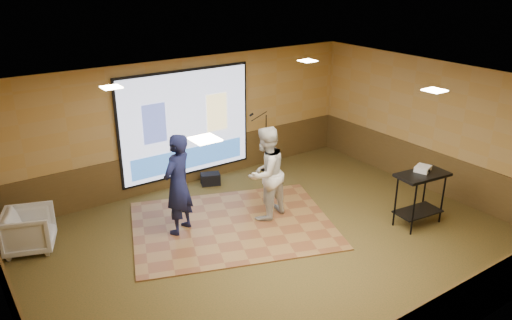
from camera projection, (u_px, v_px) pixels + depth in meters
ground at (274, 244)px, 9.45m from camera, size 9.00×9.00×0.00m
room_shell at (276, 140)px, 8.68m from camera, size 9.04×7.04×3.02m
wainscot_back at (188, 164)px, 11.94m from camera, size 9.00×0.04×0.95m
wainscot_left at (15, 310)px, 6.92m from camera, size 0.04×7.00×0.95m
wainscot_right at (428, 169)px, 11.64m from camera, size 0.04×7.00×0.95m
projector_screen at (187, 125)px, 11.54m from camera, size 3.32×0.06×2.52m
downlight_nw at (111, 87)px, 8.58m from camera, size 0.32×0.32×0.02m
downlight_ne at (308, 61)px, 10.90m from camera, size 0.32×0.32×0.02m
downlight_sw at (205, 139)px, 6.05m from camera, size 0.32×0.32×0.02m
downlight_se at (435, 90)px, 8.37m from camera, size 0.32×0.32×0.02m
dance_floor at (233, 225)px, 10.12m from camera, size 4.74×4.17×0.03m
player_left at (178, 184)px, 9.51m from camera, size 0.87×0.78×2.01m
player_right at (266, 173)px, 10.07m from camera, size 1.11×0.97×1.95m
av_table at (421, 188)px, 9.90m from camera, size 1.06×0.56×1.11m
projector at (423, 169)px, 9.88m from camera, size 0.38×0.35×0.11m
mic_stand at (264, 152)px, 12.63m from camera, size 0.62×0.25×1.59m
banquet_chair at (29, 230)px, 9.15m from camera, size 1.10×1.08×0.79m
duffel_bag at (211, 179)px, 11.95m from camera, size 0.52×0.43×0.28m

